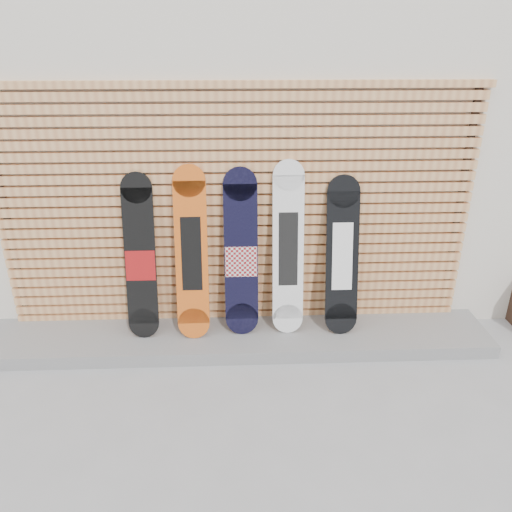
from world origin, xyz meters
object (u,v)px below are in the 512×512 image
object	(u,v)px
snowboard_4	(342,256)
snowboard_0	(140,258)
snowboard_1	(192,254)
snowboard_2	(241,254)
snowboard_3	(288,249)

from	to	relation	value
snowboard_4	snowboard_0	bearing A→B (deg)	179.83
snowboard_1	snowboard_2	world-z (taller)	snowboard_1
snowboard_3	snowboard_4	distance (m)	0.49
snowboard_0	snowboard_2	size ratio (longest dim) A/B	0.98
snowboard_3	snowboard_4	bearing A→B (deg)	-2.48
snowboard_1	snowboard_4	xyz separation A→B (m)	(1.33, 0.01, -0.05)
snowboard_0	snowboard_1	bearing A→B (deg)	-1.64
snowboard_1	snowboard_2	size ratio (longest dim) A/B	1.02
snowboard_4	snowboard_1	bearing A→B (deg)	-179.67
snowboard_1	snowboard_3	bearing A→B (deg)	1.92
snowboard_0	snowboard_3	size ratio (longest dim) A/B	0.94
snowboard_3	snowboard_4	world-z (taller)	snowboard_3
snowboard_1	snowboard_4	size ratio (longest dim) A/B	1.07
snowboard_0	snowboard_3	world-z (taller)	snowboard_3
snowboard_4	snowboard_3	bearing A→B (deg)	177.52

